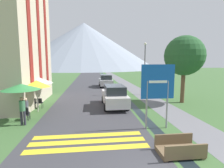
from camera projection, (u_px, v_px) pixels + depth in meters
The scene contains 23 objects.
ground_plane at pixel (108, 88), 24.81m from camera, with size 160.00×160.00×0.00m, color #3D6033.
road at pixel (90, 81), 34.36m from camera, with size 6.40×60.00×0.01m.
footpath at pixel (121, 81), 35.08m from camera, with size 2.20×60.00×0.01m.
drainage_channel at pixel (109, 81), 34.80m from camera, with size 0.60×60.00×0.00m.
crosswalk_marking at pixel (88, 142), 8.25m from camera, with size 5.44×1.84×0.01m.
mountain_distant at pixel (84, 46), 98.07m from camera, with size 80.09×80.09×25.32m.
hotel_building at pixel (7, 26), 14.96m from camera, with size 5.59×9.29×12.72m.
road_sign at pixel (158, 87), 9.61m from camera, with size 1.88×0.11×3.61m.
footbridge at pixel (179, 149), 7.10m from camera, with size 1.70×1.10×0.65m.
parked_car_near at pixel (114, 96), 14.67m from camera, with size 1.93×4.57×1.82m.
parked_car_far at pixel (106, 81), 26.49m from camera, with size 1.97×4.04×1.82m.
cafe_chair_near_left at pixel (26, 113), 11.16m from camera, with size 0.40×0.40×0.85m.
cafe_chair_far_right at pixel (34, 102), 14.04m from camera, with size 0.40×0.40×0.85m.
cafe_chair_near_right at pixel (25, 112), 11.30m from camera, with size 0.40×0.40×0.85m.
cafe_chair_far_left at pixel (40, 102), 14.07m from camera, with size 0.40×0.40×0.85m.
cafe_umbrella_front_green at pixel (21, 87), 10.70m from camera, with size 2.26×2.26×2.42m.
cafe_umbrella_middle_yellow at pixel (37, 84), 12.99m from camera, with size 1.96×1.96×2.39m.
cafe_umbrella_rear_white at pixel (39, 80), 14.97m from camera, with size 2.31×2.31×2.42m.
person_standing_terrace at pixel (22, 109), 10.28m from camera, with size 0.32×0.32×1.70m.
person_seated_near at pixel (26, 106), 12.10m from camera, with size 0.32×0.32×1.28m.
person_seated_far at pixel (31, 101), 13.80m from camera, with size 0.32×0.32×1.22m.
streetlamp at pixel (145, 65), 19.84m from camera, with size 0.28×0.28×5.91m.
tree_by_path at pixel (184, 56), 15.69m from camera, with size 3.57×3.57×6.09m.
Camera 1 is at (-2.32, -4.43, 3.75)m, focal length 28.00 mm.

